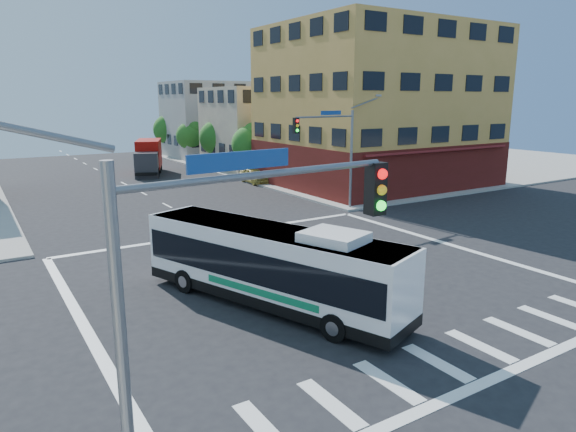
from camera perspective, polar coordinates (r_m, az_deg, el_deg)
ground at (r=22.78m, az=2.75°, el=-7.05°), size 120.00×120.00×0.00m
sidewalk_ne at (r=71.11m, az=9.84°, el=6.49°), size 50.00×50.00×0.15m
corner_building_ne at (r=48.40m, az=9.87°, el=10.48°), size 18.10×15.44×14.00m
building_east_near at (r=59.34m, az=-2.59°, el=9.73°), size 12.06×10.06×9.00m
building_east_far at (r=71.81m, az=-8.22°, el=10.56°), size 12.06×10.06×10.00m
signal_mast_ne at (r=35.46m, az=5.09°, el=8.34°), size 7.91×1.13×8.07m
signal_mast_sw at (r=8.10m, az=-6.69°, el=-7.27°), size 7.91×1.01×8.07m
street_tree_a at (r=51.66m, az=-4.16°, el=8.22°), size 3.60×3.60×5.53m
street_tree_b at (r=58.81m, az=-7.88°, el=8.86°), size 3.80×3.80×5.79m
street_tree_c at (r=66.19m, az=-10.78°, el=8.94°), size 3.40×3.40×5.29m
street_tree_d at (r=73.65m, az=-13.12°, el=9.53°), size 4.00×4.00×6.03m
transit_bus at (r=19.54m, az=-1.93°, el=-5.39°), size 6.19×11.42×3.34m
box_truck at (r=56.28m, az=-15.23°, el=6.26°), size 4.97×8.10×3.52m
parked_car at (r=48.58m, az=-3.76°, el=4.48°), size 1.76×4.08×1.37m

